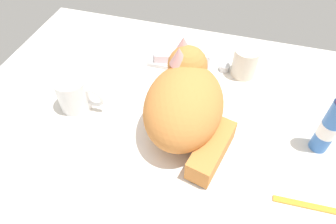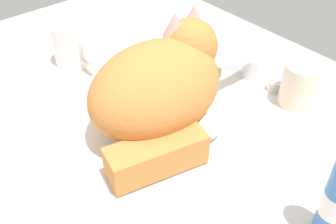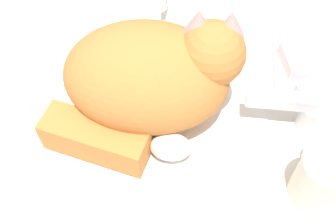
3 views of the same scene
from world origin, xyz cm
name	(u,v)px [view 3 (image 3 of 3)]	position (x,y,z in cm)	size (l,w,h in cm)	color
ground_plane	(149,116)	(0.00, 0.00, -1.50)	(110.00, 82.50, 3.00)	silver
sink_basin	(149,109)	(0.00, 0.00, 0.36)	(35.57, 35.57, 0.73)	white
faucet	(301,112)	(0.00, 22.06, 2.85)	(14.60, 11.59, 6.28)	silver
cat	(153,78)	(0.28, 0.89, 8.17)	(20.33, 26.78, 16.90)	#D17F3D
rinse_cup	(321,180)	(11.00, 23.36, 3.97)	(6.58, 6.58, 7.94)	silver
soap_dish	(294,67)	(-10.65, 22.37, 0.60)	(9.00, 6.40, 1.20)	white
soap_bar	(297,60)	(-10.65, 22.37, 2.40)	(6.13, 4.15, 2.40)	silver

